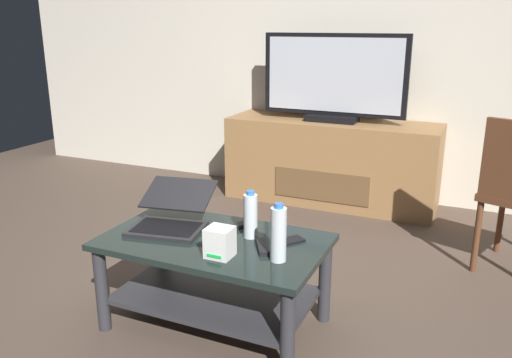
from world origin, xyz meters
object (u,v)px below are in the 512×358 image
at_px(water_bottle_near, 250,216).
at_px(laptop, 172,214).
at_px(water_bottle_far, 279,234).
at_px(soundbar_remote, 263,247).
at_px(media_cabinet, 331,162).
at_px(router_box, 220,242).
at_px(tv_remote, 235,227).
at_px(television, 334,80).
at_px(cell_phone, 289,241).
at_px(coffee_table, 215,267).

bearing_deg(water_bottle_near, laptop, -175.91).
distance_m(water_bottle_far, soundbar_remote, 0.17).
relative_size(media_cabinet, router_box, 12.74).
height_order(laptop, water_bottle_near, water_bottle_near).
distance_m(tv_remote, soundbar_remote, 0.26).
xyz_separation_m(laptop, tv_remote, (0.30, 0.08, -0.05)).
distance_m(television, water_bottle_near, 1.93).
xyz_separation_m(water_bottle_far, soundbar_remote, (-0.10, 0.08, -0.11)).
height_order(water_bottle_near, water_bottle_far, water_bottle_far).
bearing_deg(tv_remote, laptop, -141.24).
relative_size(television, soundbar_remote, 6.99).
distance_m(router_box, cell_phone, 0.34).
bearing_deg(coffee_table, cell_phone, 18.29).
distance_m(laptop, cell_phone, 0.60).
bearing_deg(tv_remote, coffee_table, -80.49).
xyz_separation_m(television, router_box, (0.13, -2.12, -0.47)).
bearing_deg(water_bottle_near, media_cabinet, 94.88).
relative_size(coffee_table, laptop, 2.21).
height_order(router_box, soundbar_remote, router_box).
xyz_separation_m(laptop, soundbar_remote, (0.52, -0.07, -0.05)).
xyz_separation_m(media_cabinet, cell_phone, (0.35, -1.88, 0.12)).
relative_size(media_cabinet, laptop, 3.58).
bearing_deg(router_box, tv_remote, 104.59).
distance_m(water_bottle_near, water_bottle_far, 0.28).
distance_m(television, soundbar_remote, 2.06).
distance_m(water_bottle_near, tv_remote, 0.15).
distance_m(laptop, water_bottle_far, 0.64).
height_order(television, tv_remote, television).
xyz_separation_m(media_cabinet, water_bottle_near, (0.16, -1.90, 0.22)).
distance_m(router_box, tv_remote, 0.31).
distance_m(router_box, soundbar_remote, 0.20).
bearing_deg(water_bottle_far, water_bottle_near, 139.58).
xyz_separation_m(router_box, cell_phone, (0.21, 0.26, -0.06)).
bearing_deg(cell_phone, water_bottle_near, -139.18).
bearing_deg(television, coffee_table, -89.49).
bearing_deg(media_cabinet, water_bottle_far, -79.84).
xyz_separation_m(water_bottle_far, cell_phone, (-0.03, 0.20, -0.11)).
height_order(media_cabinet, television, television).
height_order(television, soundbar_remote, television).
bearing_deg(laptop, soundbar_remote, -7.93).
bearing_deg(television, tv_remote, -88.33).
bearing_deg(water_bottle_near, coffee_table, -147.83).
xyz_separation_m(media_cabinet, television, (-0.00, -0.02, 0.65)).
xyz_separation_m(router_box, water_bottle_near, (0.03, 0.24, 0.04)).
bearing_deg(water_bottle_near, television, 94.94).
bearing_deg(soundbar_remote, coffee_table, 147.48).
distance_m(coffee_table, router_box, 0.28).
height_order(coffee_table, cell_phone, cell_phone).
xyz_separation_m(media_cabinet, water_bottle_far, (0.37, -2.08, 0.23)).
distance_m(laptop, router_box, 0.44).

